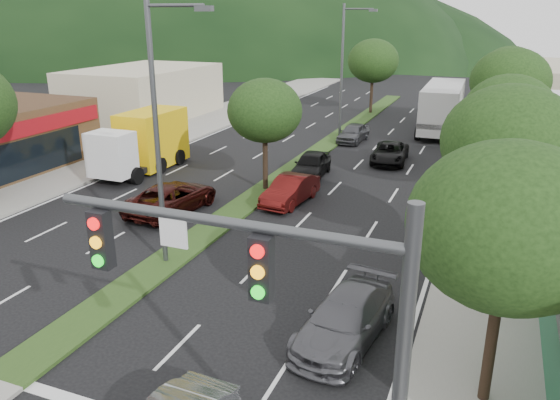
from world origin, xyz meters
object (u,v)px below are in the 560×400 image
at_px(tree_r_b, 510,142).
at_px(streetlight_near, 160,123).
at_px(tree_r_a, 508,226).
at_px(tree_r_d, 510,81).
at_px(tree_med_near, 265,111).
at_px(car_queue_e, 353,133).
at_px(traffic_signal, 302,333).
at_px(motorhome, 442,107).
at_px(suv_maroon, 172,198).
at_px(box_truck, 145,144).
at_px(car_queue_b, 345,319).
at_px(streetlight_mid, 345,65).
at_px(tree_r_c, 509,113).
at_px(car_queue_a, 311,164).
at_px(tree_r_e, 509,71).
at_px(car_queue_c, 290,190).
at_px(tree_med_far, 373,61).
at_px(car_queue_d, 390,153).

xyz_separation_m(tree_r_b, streetlight_near, (-11.79, -4.00, 0.55)).
xyz_separation_m(tree_r_a, tree_r_d, (0.00, 26.00, 0.36)).
height_order(tree_med_near, car_queue_e, tree_med_near).
height_order(traffic_signal, motorhome, traffic_signal).
distance_m(streetlight_near, car_queue_e, 24.01).
bearing_deg(tree_med_near, tree_r_d, 45.00).
bearing_deg(motorhome, tree_r_b, -80.91).
xyz_separation_m(suv_maroon, car_queue_e, (4.40, 18.38, -0.06)).
bearing_deg(box_truck, car_queue_b, 140.47).
relative_size(tree_med_near, car_queue_e, 1.48).
height_order(streetlight_mid, car_queue_e, streetlight_mid).
xyz_separation_m(tree_r_c, motorhome, (-4.71, 17.65, -2.70)).
bearing_deg(box_truck, car_queue_a, -166.50).
xyz_separation_m(tree_med_near, car_queue_e, (1.50, 13.48, -3.73)).
distance_m(tree_med_near, streetlight_mid, 15.05).
xyz_separation_m(tree_r_d, tree_r_e, (0.00, 10.00, -0.29)).
relative_size(streetlight_near, car_queue_c, 2.32).
height_order(tree_r_a, car_queue_b, tree_r_a).
xyz_separation_m(streetlight_near, streetlight_mid, (0.00, 25.00, 0.00)).
distance_m(tree_r_c, car_queue_a, 11.33).
bearing_deg(streetlight_near, car_queue_e, 86.84).
relative_size(tree_r_e, streetlight_near, 0.67).
relative_size(tree_med_far, car_queue_d, 1.50).
bearing_deg(car_queue_d, tree_r_d, 23.52).
bearing_deg(suv_maroon, tree_med_far, -91.49).
xyz_separation_m(tree_r_a, tree_r_e, (0.00, 36.00, 0.07)).
height_order(tree_r_c, tree_r_d, tree_r_d).
bearing_deg(car_queue_a, tree_r_a, -63.37).
height_order(tree_r_d, car_queue_b, tree_r_d).
relative_size(tree_r_c, car_queue_e, 1.59).
height_order(car_queue_a, car_queue_b, car_queue_a).
relative_size(tree_r_a, car_queue_e, 1.63).
distance_m(car_queue_a, car_queue_b, 17.30).
height_order(tree_r_a, box_truck, tree_r_a).
distance_m(tree_r_a, car_queue_a, 20.79).
height_order(car_queue_b, car_queue_e, car_queue_b).
bearing_deg(streetlight_near, car_queue_c, 77.72).
distance_m(streetlight_mid, box_truck, 16.95).
bearing_deg(car_queue_e, tree_r_c, -43.37).
relative_size(tree_r_b, streetlight_near, 0.69).
bearing_deg(tree_r_c, tree_med_near, -170.54).
height_order(tree_r_c, car_queue_a, tree_r_c).
relative_size(tree_r_b, motorhome, 0.69).
relative_size(car_queue_d, motorhome, 0.46).
bearing_deg(car_queue_d, tree_med_near, -125.82).
xyz_separation_m(traffic_signal, tree_r_b, (2.97, 13.54, 0.39)).
bearing_deg(traffic_signal, tree_r_b, 77.63).
bearing_deg(car_queue_a, car_queue_c, -88.08).
xyz_separation_m(tree_r_c, streetlight_mid, (-11.79, 13.00, 0.84)).
relative_size(tree_r_d, car_queue_c, 1.66).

